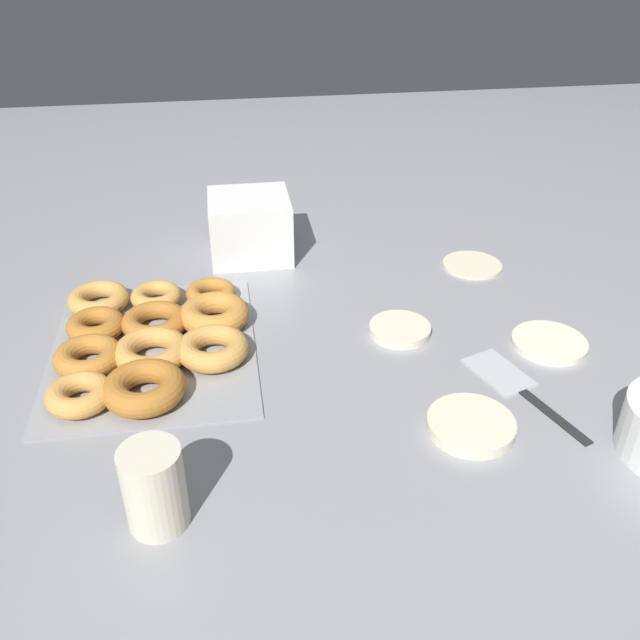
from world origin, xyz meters
name	(u,v)px	position (x,y,z in m)	size (l,w,h in m)	color
ground_plane	(404,342)	(0.00, 0.00, 0.00)	(3.00, 3.00, 0.00)	gray
pancake_0	(471,425)	(0.21, 0.03, 0.01)	(0.11, 0.11, 0.02)	beige
pancake_1	(472,264)	(-0.22, 0.19, 0.00)	(0.11, 0.11, 0.01)	beige
pancake_2	(549,343)	(0.04, 0.22, 0.01)	(0.11, 0.11, 0.01)	silver
pancake_3	(402,329)	(-0.02, 0.00, 0.01)	(0.10, 0.10, 0.01)	beige
donut_tray	(151,339)	(-0.04, -0.38, 0.02)	(0.37, 0.31, 0.04)	#93969B
container_stack	(250,226)	(-0.34, -0.21, 0.06)	(0.15, 0.15, 0.11)	white
paper_cup	(154,488)	(0.30, -0.36, 0.05)	(0.07, 0.07, 0.10)	beige
spatula	(510,381)	(0.12, 0.12, 0.00)	(0.22, 0.11, 0.01)	black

